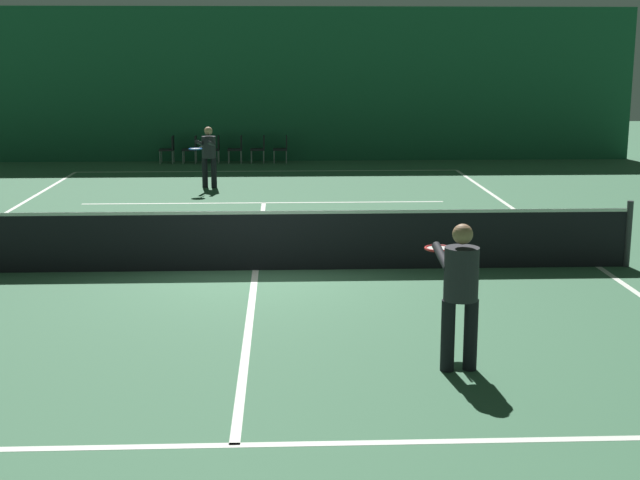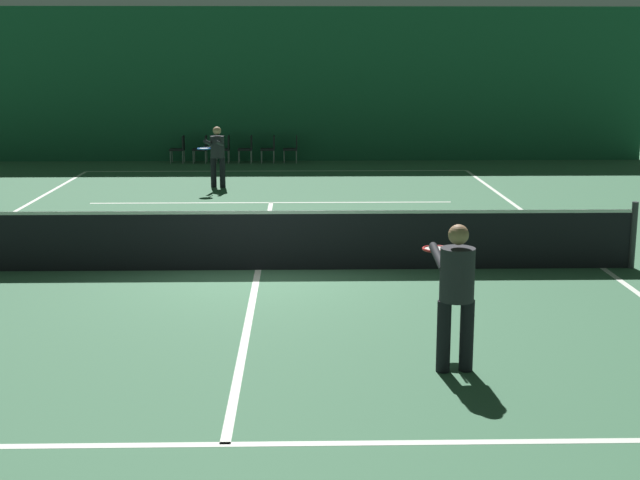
# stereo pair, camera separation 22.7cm
# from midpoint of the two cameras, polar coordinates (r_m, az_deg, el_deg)

# --- Properties ---
(ground_plane) EXTENTS (60.00, 60.00, 0.00)m
(ground_plane) POSITION_cam_midpoint_polar(r_m,az_deg,el_deg) (14.12, -3.51, -1.92)
(ground_plane) COLOR #386647
(backdrop_curtain) EXTENTS (23.00, 0.12, 4.74)m
(backdrop_curtain) POSITION_cam_midpoint_polar(r_m,az_deg,el_deg) (28.17, -2.44, 9.90)
(backdrop_curtain) COLOR #1E5B3D
(backdrop_curtain) RESTS_ON ground
(court_line_baseline_far) EXTENTS (11.00, 0.10, 0.00)m
(court_line_baseline_far) POSITION_cam_midpoint_polar(r_m,az_deg,el_deg) (25.83, -2.51, 4.44)
(court_line_baseline_far) COLOR silver
(court_line_baseline_far) RESTS_ON ground
(court_line_service_far) EXTENTS (8.25, 0.10, 0.00)m
(court_line_service_far) POSITION_cam_midpoint_polar(r_m,az_deg,el_deg) (20.39, -2.83, 2.41)
(court_line_service_far) COLOR silver
(court_line_service_far) RESTS_ON ground
(court_line_service_near) EXTENTS (8.25, 0.10, 0.00)m
(court_line_service_near) POSITION_cam_midpoint_polar(r_m,az_deg,el_deg) (8.07, -5.28, -12.90)
(court_line_service_near) COLOR silver
(court_line_service_near) RESTS_ON ground
(court_line_sideline_right) EXTENTS (0.10, 23.80, 0.00)m
(court_line_sideline_right) POSITION_cam_midpoint_polar(r_m,az_deg,el_deg) (14.95, 18.06, -1.71)
(court_line_sideline_right) COLOR silver
(court_line_sideline_right) RESTS_ON ground
(court_line_centre) EXTENTS (0.10, 12.80, 0.00)m
(court_line_centre) POSITION_cam_midpoint_polar(r_m,az_deg,el_deg) (14.12, -3.51, -1.92)
(court_line_centre) COLOR silver
(court_line_centre) RESTS_ON ground
(tennis_net) EXTENTS (12.00, 0.10, 1.07)m
(tennis_net) POSITION_cam_midpoint_polar(r_m,az_deg,el_deg) (14.01, -3.54, 0.10)
(tennis_net) COLOR black
(tennis_net) RESTS_ON ground
(player_near) EXTENTS (0.46, 1.35, 1.62)m
(player_near) POSITION_cam_midpoint_polar(r_m,az_deg,el_deg) (9.63, 9.35, -2.91)
(player_near) COLOR black
(player_near) RESTS_ON ground
(player_far) EXTENTS (0.66, 1.34, 1.54)m
(player_far) POSITION_cam_midpoint_polar(r_m,az_deg,el_deg) (22.69, -6.33, 5.61)
(player_far) COLOR black
(player_far) RESTS_ON ground
(courtside_chair_0) EXTENTS (0.44, 0.44, 0.84)m
(courtside_chair_0) POSITION_cam_midpoint_polar(r_m,az_deg,el_deg) (27.99, -8.74, 5.89)
(courtside_chair_0) COLOR #99999E
(courtside_chair_0) RESTS_ON ground
(courtside_chair_1) EXTENTS (0.44, 0.44, 0.84)m
(courtside_chair_1) POSITION_cam_midpoint_polar(r_m,az_deg,el_deg) (27.91, -7.31, 5.91)
(courtside_chair_1) COLOR #99999E
(courtside_chair_1) RESTS_ON ground
(courtside_chair_2) EXTENTS (0.44, 0.44, 0.84)m
(courtside_chair_2) POSITION_cam_midpoint_polar(r_m,az_deg,el_deg) (27.84, -5.87, 5.93)
(courtside_chair_2) COLOR #99999E
(courtside_chair_2) RESTS_ON ground
(courtside_chair_3) EXTENTS (0.44, 0.44, 0.84)m
(courtside_chair_3) POSITION_cam_midpoint_polar(r_m,az_deg,el_deg) (27.79, -4.43, 5.95)
(courtside_chair_3) COLOR #99999E
(courtside_chair_3) RESTS_ON ground
(courtside_chair_4) EXTENTS (0.44, 0.44, 0.84)m
(courtside_chair_4) POSITION_cam_midpoint_polar(r_m,az_deg,el_deg) (27.76, -2.98, 5.96)
(courtside_chair_4) COLOR #99999E
(courtside_chair_4) RESTS_ON ground
(courtside_chair_5) EXTENTS (0.44, 0.44, 0.84)m
(courtside_chair_5) POSITION_cam_midpoint_polar(r_m,az_deg,el_deg) (27.75, -1.52, 5.97)
(courtside_chair_5) COLOR #99999E
(courtside_chair_5) RESTS_ON ground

